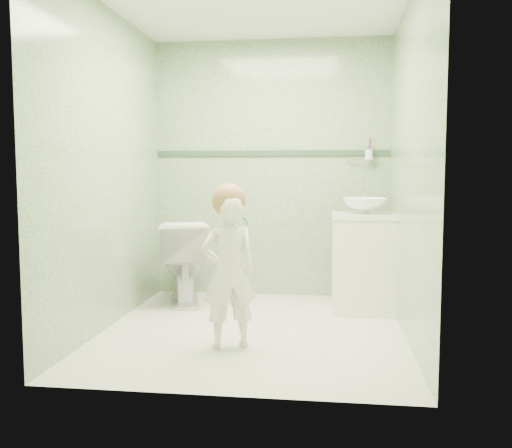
# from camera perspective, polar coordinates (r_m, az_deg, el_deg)

# --- Properties ---
(ground) EXTENTS (2.50, 2.50, 0.00)m
(ground) POSITION_cam_1_polar(r_m,az_deg,el_deg) (4.26, -0.27, -10.68)
(ground) COLOR beige
(ground) RESTS_ON ground
(room_shell) EXTENTS (2.50, 2.54, 2.40)m
(room_shell) POSITION_cam_1_polar(r_m,az_deg,el_deg) (4.10, -0.28, 5.66)
(room_shell) COLOR #6C8C63
(room_shell) RESTS_ON ground
(trim_stripe) EXTENTS (2.20, 0.02, 0.05)m
(trim_stripe) POSITION_cam_1_polar(r_m,az_deg,el_deg) (5.33, 1.54, 7.18)
(trim_stripe) COLOR #2E4A2F
(trim_stripe) RESTS_ON room_shell
(vanity) EXTENTS (0.52, 0.50, 0.80)m
(vanity) POSITION_cam_1_polar(r_m,az_deg,el_deg) (4.83, 10.81, -4.02)
(vanity) COLOR silver
(vanity) RESTS_ON ground
(counter) EXTENTS (0.54, 0.52, 0.04)m
(counter) POSITION_cam_1_polar(r_m,az_deg,el_deg) (4.79, 10.90, 0.83)
(counter) COLOR white
(counter) RESTS_ON vanity
(basin) EXTENTS (0.37, 0.37, 0.13)m
(basin) POSITION_cam_1_polar(r_m,az_deg,el_deg) (4.78, 10.92, 1.84)
(basin) COLOR white
(basin) RESTS_ON counter
(faucet) EXTENTS (0.03, 0.13, 0.18)m
(faucet) POSITION_cam_1_polar(r_m,az_deg,el_deg) (4.96, 10.81, 2.89)
(faucet) COLOR silver
(faucet) RESTS_ON counter
(cup_holder) EXTENTS (0.26, 0.07, 0.21)m
(cup_holder) POSITION_cam_1_polar(r_m,az_deg,el_deg) (5.26, 11.27, 6.91)
(cup_holder) COLOR silver
(cup_holder) RESTS_ON room_shell
(toilet) EXTENTS (0.61, 0.82, 0.75)m
(toilet) POSITION_cam_1_polar(r_m,az_deg,el_deg) (5.10, -7.33, -3.77)
(toilet) COLOR white
(toilet) RESTS_ON ground
(toddler) EXTENTS (0.44, 0.38, 1.02)m
(toddler) POSITION_cam_1_polar(r_m,az_deg,el_deg) (3.75, -2.79, -4.89)
(toddler) COLOR white
(toddler) RESTS_ON ground
(hair_cap) EXTENTS (0.23, 0.23, 0.23)m
(hair_cap) POSITION_cam_1_polar(r_m,az_deg,el_deg) (3.72, -2.76, 2.39)
(hair_cap) COLOR #A36E41
(hair_cap) RESTS_ON toddler
(teal_toothbrush) EXTENTS (0.10, 0.14, 0.08)m
(teal_toothbrush) POSITION_cam_1_polar(r_m,az_deg,el_deg) (3.61, -1.21, 0.38)
(teal_toothbrush) COLOR #178A69
(teal_toothbrush) RESTS_ON toddler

